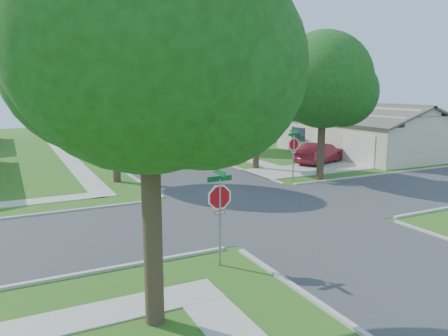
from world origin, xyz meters
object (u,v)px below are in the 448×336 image
tree_w_mid (80,74)px  car_curb_east (161,145)px  tree_ne_corner (324,84)px  stop_sign_sw (220,201)px  tree_w_near (113,75)px  house_ne_near (361,136)px  house_ne_far (252,121)px  car_driveway (320,153)px  tree_e_far (147,83)px  car_curb_west (76,130)px  stop_sign_ne (294,146)px  tree_e_near (257,84)px  tree_sw_corner (150,44)px  tree_w_far (61,87)px  tree_e_mid (189,78)px

tree_w_mid → car_curb_east: bearing=-22.5°
car_curb_east → tree_ne_corner: bearing=-65.5°
stop_sign_sw → tree_w_near: 14.30m
stop_sign_sw → house_ne_near: house_ne_near is taller
house_ne_far → car_driveway: 21.20m
stop_sign_sw → tree_e_far: bearing=76.3°
car_driveway → car_curb_east: car_driveway is taller
house_ne_near → car_curb_west: (-18.99, 26.10, -0.90)m
stop_sign_ne → tree_ne_corner: tree_ne_corner is taller
stop_sign_ne → car_driveway: bearing=37.4°
car_curb_east → tree_e_near: bearing=-64.9°
tree_e_near → tree_e_far: 25.00m
tree_w_mid → house_ne_near: tree_w_mid is taller
tree_e_near → car_curb_west: tree_e_near is taller
tree_w_near → tree_w_mid: (0.00, 12.00, 0.37)m
stop_sign_sw → tree_ne_corner: 14.64m
stop_sign_sw → tree_ne_corner: tree_ne_corner is taller
tree_sw_corner → house_ne_near: (23.43, 17.99, -4.75)m
tree_ne_corner → house_ne_far: bearing=68.8°
house_ne_far → tree_w_far: bearing=166.4°
car_driveway → tree_e_far: bearing=-10.0°
tree_sw_corner → car_curb_east: (8.64, 25.58, -5.52)m
tree_e_far → tree_w_far: size_ratio=1.09×
stop_sign_sw → stop_sign_ne: size_ratio=1.00×
tree_sw_corner → tree_e_near: bearing=52.7°
tree_e_far → tree_w_mid: bearing=-125.9°
tree_w_mid → tree_ne_corner: 20.10m
tree_w_near → car_curb_east: tree_w_near is taller
stop_sign_ne → car_driveway: 6.70m
tree_w_mid → tree_sw_corner: (-2.80, -28.00, -0.23)m
tree_e_far → tree_sw_corner: bearing=-106.6°
tree_w_near → house_ne_far: tree_w_near is taller
tree_w_mid → tree_ne_corner: (11.00, -16.80, -0.90)m
tree_e_near → tree_w_near: tree_w_near is taller
tree_ne_corner → car_driveway: (3.56, 4.49, -4.83)m
tree_ne_corner → car_curb_west: 34.56m
house_ne_near → tree_e_mid: bearing=138.3°
tree_sw_corner → tree_w_near: bearing=80.1°
tree_w_near → tree_w_far: 25.01m
tree_e_mid → tree_e_far: 13.00m
tree_e_near → tree_w_mid: size_ratio=0.87×
tree_e_mid → tree_w_near: size_ratio=1.03×
tree_ne_corner → car_curb_east: 16.03m
stop_sign_sw → tree_e_mid: (9.46, 25.71, 4.22)m
tree_e_mid → tree_ne_corner: tree_e_mid is taller
stop_sign_ne → tree_ne_corner: size_ratio=0.34×
stop_sign_sw → tree_sw_corner: size_ratio=0.31×
tree_e_far → car_curb_east: tree_e_far is taller
tree_e_mid → car_curb_east: bearing=-145.8°
tree_e_far → car_curb_west: (-7.75, 3.09, -5.37)m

